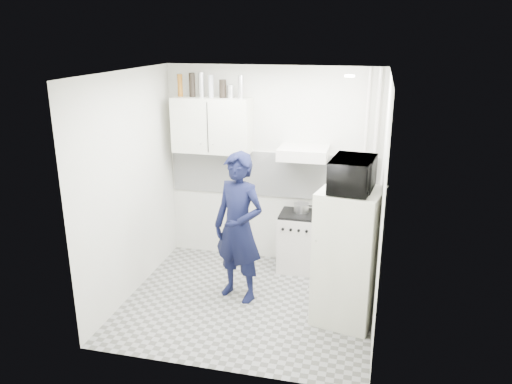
# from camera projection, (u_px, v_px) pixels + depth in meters

# --- Properties ---
(floor) EXTENTS (2.80, 2.80, 0.00)m
(floor) POSITION_uv_depth(u_px,v_px,m) (249.00, 302.00, 5.79)
(floor) COLOR gray
(floor) RESTS_ON ground
(ceiling) EXTENTS (2.80, 2.80, 0.00)m
(ceiling) POSITION_uv_depth(u_px,v_px,m) (247.00, 73.00, 4.99)
(ceiling) COLOR white
(ceiling) RESTS_ON wall_back
(wall_back) EXTENTS (2.80, 0.00, 2.80)m
(wall_back) POSITION_uv_depth(u_px,v_px,m) (272.00, 167.00, 6.54)
(wall_back) COLOR beige
(wall_back) RESTS_ON floor
(wall_left) EXTENTS (0.00, 2.60, 2.60)m
(wall_left) POSITION_uv_depth(u_px,v_px,m) (130.00, 187.00, 5.70)
(wall_left) COLOR beige
(wall_left) RESTS_ON floor
(wall_right) EXTENTS (0.00, 2.60, 2.60)m
(wall_right) POSITION_uv_depth(u_px,v_px,m) (381.00, 206.00, 5.07)
(wall_right) COLOR beige
(wall_right) RESTS_ON floor
(person) EXTENTS (0.74, 0.61, 1.74)m
(person) POSITION_uv_depth(u_px,v_px,m) (239.00, 228.00, 5.65)
(person) COLOR black
(person) RESTS_ON floor
(stove) EXTENTS (0.47, 0.47, 0.75)m
(stove) POSITION_uv_depth(u_px,v_px,m) (297.00, 242.00, 6.51)
(stove) COLOR silver
(stove) RESTS_ON floor
(fridge) EXTENTS (0.72, 0.72, 1.47)m
(fridge) POSITION_uv_depth(u_px,v_px,m) (347.00, 257.00, 5.24)
(fridge) COLOR beige
(fridge) RESTS_ON floor
(stove_top) EXTENTS (0.45, 0.45, 0.03)m
(stove_top) POSITION_uv_depth(u_px,v_px,m) (298.00, 214.00, 6.39)
(stove_top) COLOR black
(stove_top) RESTS_ON stove
(saucepan) EXTENTS (0.20, 0.20, 0.11)m
(saucepan) POSITION_uv_depth(u_px,v_px,m) (301.00, 208.00, 6.42)
(saucepan) COLOR silver
(saucepan) RESTS_ON stove_top
(microwave) EXTENTS (0.64, 0.47, 0.33)m
(microwave) POSITION_uv_depth(u_px,v_px,m) (353.00, 174.00, 4.96)
(microwave) COLOR black
(microwave) RESTS_ON fridge
(bottle_a) EXTENTS (0.07, 0.07, 0.28)m
(bottle_a) POSITION_uv_depth(u_px,v_px,m) (180.00, 85.00, 6.32)
(bottle_a) COLOR brown
(bottle_a) RESTS_ON upper_cabinet
(bottle_b) EXTENTS (0.08, 0.08, 0.30)m
(bottle_b) POSITION_uv_depth(u_px,v_px,m) (192.00, 85.00, 6.28)
(bottle_b) COLOR black
(bottle_b) RESTS_ON upper_cabinet
(bottle_c) EXTENTS (0.07, 0.07, 0.31)m
(bottle_c) POSITION_uv_depth(u_px,v_px,m) (201.00, 85.00, 6.25)
(bottle_c) COLOR silver
(bottle_c) RESTS_ON upper_cabinet
(bottle_d) EXTENTS (0.06, 0.06, 0.28)m
(bottle_d) POSITION_uv_depth(u_px,v_px,m) (211.00, 86.00, 6.23)
(bottle_d) COLOR #B2B7BC
(bottle_d) RESTS_ON upper_cabinet
(canister_a) EXTENTS (0.09, 0.09, 0.22)m
(canister_a) POSITION_uv_depth(u_px,v_px,m) (223.00, 89.00, 6.20)
(canister_a) COLOR black
(canister_a) RESTS_ON upper_cabinet
(canister_b) EXTENTS (0.08, 0.08, 0.16)m
(canister_b) POSITION_uv_depth(u_px,v_px,m) (230.00, 92.00, 6.19)
(canister_b) COLOR silver
(canister_b) RESTS_ON upper_cabinet
(bottle_e) EXTENTS (0.07, 0.07, 0.28)m
(bottle_e) POSITION_uv_depth(u_px,v_px,m) (241.00, 87.00, 6.14)
(bottle_e) COLOR silver
(bottle_e) RESTS_ON upper_cabinet
(upper_cabinet) EXTENTS (1.00, 0.35, 0.70)m
(upper_cabinet) POSITION_uv_depth(u_px,v_px,m) (212.00, 125.00, 6.38)
(upper_cabinet) COLOR beige
(upper_cabinet) RESTS_ON wall_back
(range_hood) EXTENTS (0.60, 0.50, 0.14)m
(range_hood) POSITION_uv_depth(u_px,v_px,m) (304.00, 153.00, 6.13)
(range_hood) COLOR silver
(range_hood) RESTS_ON wall_back
(backsplash) EXTENTS (2.74, 0.03, 0.60)m
(backsplash) POSITION_uv_depth(u_px,v_px,m) (271.00, 174.00, 6.56)
(backsplash) COLOR white
(backsplash) RESTS_ON wall_back
(pipe_a) EXTENTS (0.05, 0.05, 2.60)m
(pipe_a) POSITION_uv_depth(u_px,v_px,m) (373.00, 175.00, 6.18)
(pipe_a) COLOR silver
(pipe_a) RESTS_ON floor
(pipe_b) EXTENTS (0.04, 0.04, 2.60)m
(pipe_b) POSITION_uv_depth(u_px,v_px,m) (363.00, 174.00, 6.20)
(pipe_b) COLOR silver
(pipe_b) RESTS_ON floor
(ceiling_spot_fixture) EXTENTS (0.10, 0.10, 0.02)m
(ceiling_spot_fixture) POSITION_uv_depth(u_px,v_px,m) (350.00, 76.00, 4.96)
(ceiling_spot_fixture) COLOR white
(ceiling_spot_fixture) RESTS_ON ceiling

